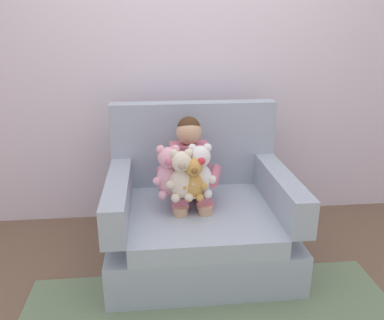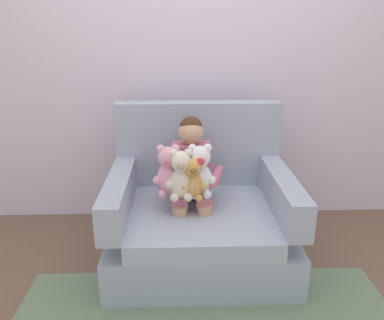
{
  "view_description": "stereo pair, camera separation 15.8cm",
  "coord_description": "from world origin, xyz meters",
  "views": [
    {
      "loc": [
        -0.29,
        -2.33,
        1.56
      ],
      "look_at": [
        -0.06,
        -0.05,
        0.76
      ],
      "focal_mm": 36.23,
      "sensor_mm": 36.0,
      "label": 1
    },
    {
      "loc": [
        -0.13,
        -2.34,
        1.56
      ],
      "look_at": [
        -0.06,
        -0.05,
        0.76
      ],
      "focal_mm": 36.23,
      "sensor_mm": 36.0,
      "label": 2
    }
  ],
  "objects": [
    {
      "name": "plush_white",
      "position": [
        -0.01,
        -0.05,
        0.68
      ],
      "size": [
        0.21,
        0.17,
        0.35
      ],
      "rotation": [
        0.0,
        0.0,
        -0.27
      ],
      "color": "white",
      "rests_on": "armchair"
    },
    {
      "name": "ground_plane",
      "position": [
        0.0,
        0.0,
        0.0
      ],
      "size": [
        8.0,
        8.0,
        0.0
      ],
      "primitive_type": "plane",
      "color": "brown"
    },
    {
      "name": "plush_pink",
      "position": [
        -0.21,
        -0.04,
        0.68
      ],
      "size": [
        0.2,
        0.16,
        0.34
      ],
      "rotation": [
        0.0,
        0.0,
        -0.18
      ],
      "color": "#EAA8BC",
      "rests_on": "armchair"
    },
    {
      "name": "back_wall",
      "position": [
        0.0,
        0.78,
        1.3
      ],
      "size": [
        6.0,
        0.1,
        2.6
      ],
      "primitive_type": "cube",
      "color": "silver",
      "rests_on": "ground"
    },
    {
      "name": "plush_cream",
      "position": [
        -0.13,
        -0.09,
        0.67
      ],
      "size": [
        0.2,
        0.16,
        0.33
      ],
      "rotation": [
        0.0,
        0.0,
        -0.04
      ],
      "color": "silver",
      "rests_on": "armchair"
    },
    {
      "name": "armchair",
      "position": [
        0.0,
        0.06,
        0.31
      ],
      "size": [
        1.2,
        1.0,
        1.04
      ],
      "color": "#9EADBC",
      "rests_on": "ground"
    },
    {
      "name": "plush_honey",
      "position": [
        -0.05,
        -0.1,
        0.65
      ],
      "size": [
        0.17,
        0.14,
        0.28
      ],
      "rotation": [
        0.0,
        0.0,
        -0.18
      ],
      "color": "gold",
      "rests_on": "armchair"
    },
    {
      "name": "seated_child",
      "position": [
        -0.06,
        0.09,
        0.62
      ],
      "size": [
        0.45,
        0.39,
        0.82
      ],
      "rotation": [
        0.0,
        0.0,
        0.07
      ],
      "color": "#C66B7F",
      "rests_on": "armchair"
    }
  ]
}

